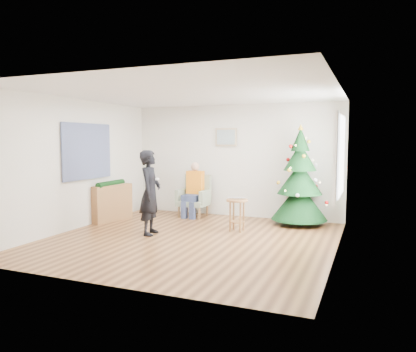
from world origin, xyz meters
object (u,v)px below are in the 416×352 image
at_px(stool, 237,215).
at_px(standing_man, 150,193).
at_px(armchair, 194,201).
at_px(christmas_tree, 300,180).
at_px(console, 111,203).

relative_size(stool, standing_man, 0.40).
xyz_separation_m(armchair, standing_man, (-0.03, -1.97, 0.45)).
height_order(christmas_tree, stool, christmas_tree).
height_order(armchair, standing_man, standing_man).
height_order(stool, console, console).
bearing_deg(armchair, standing_man, -89.55).
distance_m(christmas_tree, console, 4.12).
bearing_deg(christmas_tree, standing_man, -141.32).
distance_m(armchair, standing_man, 2.02).
bearing_deg(armchair, christmas_tree, 0.99).
bearing_deg(console, armchair, 51.35).
relative_size(stool, console, 0.63).
xyz_separation_m(christmas_tree, armchair, (-2.43, 0.01, -0.60)).
distance_m(christmas_tree, standing_man, 3.15).
xyz_separation_m(stool, armchair, (-1.41, 1.11, 0.03)).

